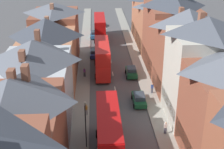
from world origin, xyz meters
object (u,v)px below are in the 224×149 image
object	(u,v)px
car_near_silver	(94,34)
car_mid_black	(95,53)
double_decker_bus_mid_street	(102,57)
car_near_blue	(131,72)
car_far_grey	(99,23)
street_lamp	(86,123)
car_parked_left_a	(101,49)
pedestrian_far_right	(84,72)
pedestrian_mid_right	(86,109)
pedestrian_far_left	(152,88)
car_mid_white	(139,99)
double_decker_bus_far_approaching	(108,133)
double_decker_bus_lead	(100,27)
pedestrian_mid_left	(166,127)

from	to	relation	value
car_near_silver	car_mid_black	bearing A→B (deg)	-90.00
double_decker_bus_mid_street	car_near_blue	xyz separation A→B (m)	(4.91, -2.01, -1.97)
car_near_blue	car_far_grey	xyz separation A→B (m)	(-4.90, 33.19, 0.01)
car_mid_black	street_lamp	size ratio (longest dim) A/B	0.77
car_near_blue	car_parked_left_a	size ratio (longest dim) A/B	0.90
car_near_silver	pedestrian_far_right	bearing A→B (deg)	-94.51
pedestrian_far_right	pedestrian_mid_right	bearing A→B (deg)	-87.63
pedestrian_far_left	pedestrian_far_right	distance (m)	12.40
pedestrian_far_right	car_mid_black	bearing A→B (deg)	79.67
car_mid_white	pedestrian_mid_right	bearing A→B (deg)	-158.70
pedestrian_mid_right	car_mid_white	bearing A→B (deg)	21.30
double_decker_bus_mid_street	car_parked_left_a	bearing A→B (deg)	89.95
car_mid_black	double_decker_bus_far_approaching	bearing A→B (deg)	-87.60
double_decker_bus_far_approaching	pedestrian_far_right	world-z (taller)	double_decker_bus_far_approaching
car_parked_left_a	pedestrian_far_right	distance (m)	12.33
pedestrian_mid_right	pedestrian_far_right	xyz separation A→B (m)	(-0.52, 12.61, 0.00)
car_parked_left_a	car_mid_black	bearing A→B (deg)	-122.22
pedestrian_far_right	double_decker_bus_mid_street	bearing A→B (deg)	32.55
car_parked_left_a	pedestrian_mid_right	xyz separation A→B (m)	(-2.58, -24.54, 0.20)
double_decker_bus_lead	double_decker_bus_far_approaching	bearing A→B (deg)	-90.00
street_lamp	double_decker_bus_lead	bearing A→B (deg)	86.58
street_lamp	double_decker_bus_far_approaching	bearing A→B (deg)	-31.69
car_near_blue	car_far_grey	world-z (taller)	car_far_grey
double_decker_bus_mid_street	pedestrian_far_right	size ratio (longest dim) A/B	6.71
double_decker_bus_far_approaching	pedestrian_far_right	size ratio (longest dim) A/B	6.71
car_mid_white	double_decker_bus_mid_street	bearing A→B (deg)	112.81
car_parked_left_a	street_lamp	size ratio (longest dim) A/B	0.81
car_far_grey	double_decker_bus_mid_street	bearing A→B (deg)	-90.02
car_far_grey	street_lamp	distance (m)	52.70
pedestrian_mid_right	car_near_silver	bearing A→B (deg)	87.94
car_near_blue	pedestrian_mid_left	world-z (taller)	pedestrian_mid_left
car_near_silver	street_lamp	bearing A→B (deg)	-91.56
pedestrian_far_left	pedestrian_mid_right	bearing A→B (deg)	-149.38
car_mid_black	street_lamp	distance (m)	29.42
double_decker_bus_lead	car_mid_black	bearing A→B (deg)	-96.35
double_decker_bus_lead	street_lamp	world-z (taller)	street_lamp
double_decker_bus_mid_street	pedestrian_far_left	size ratio (longest dim) A/B	6.71
double_decker_bus_mid_street	car_near_silver	bearing A→B (deg)	93.55
double_decker_bus_lead	car_parked_left_a	distance (m)	9.74
double_decker_bus_far_approaching	car_mid_black	world-z (taller)	double_decker_bus_far_approaching
double_decker_bus_lead	car_far_grey	distance (m)	11.85
double_decker_bus_far_approaching	pedestrian_mid_left	size ratio (longest dim) A/B	6.71
pedestrian_mid_left	pedestrian_far_right	size ratio (longest dim) A/B	1.00
street_lamp	car_far_grey	bearing A→B (deg)	87.33
car_near_silver	pedestrian_far_left	size ratio (longest dim) A/B	2.77
car_mid_white	street_lamp	size ratio (longest dim) A/B	0.78
double_decker_bus_far_approaching	car_near_blue	bearing A→B (deg)	76.78
double_decker_bus_lead	car_far_grey	xyz separation A→B (m)	(0.01, 11.69, -1.96)
double_decker_bus_lead	pedestrian_mid_right	size ratio (longest dim) A/B	6.71
car_near_blue	pedestrian_far_right	size ratio (longest dim) A/B	2.47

